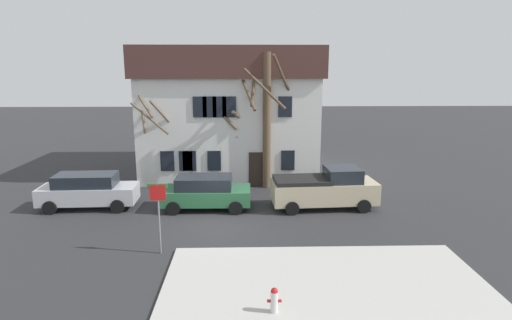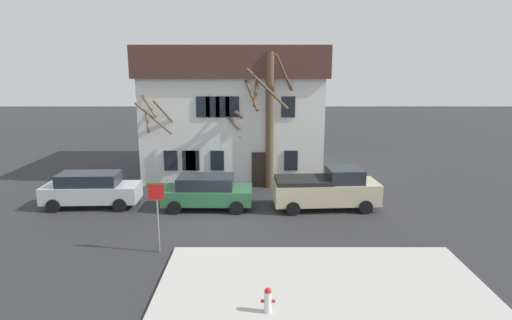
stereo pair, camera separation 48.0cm
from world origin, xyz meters
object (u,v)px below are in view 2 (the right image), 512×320
Objects in this scene: tree_bare_mid at (227,138)px; car_silver_wagon at (89,189)px; tree_bare_near at (157,136)px; pickup_truck_beige at (324,189)px; fire_hydrant at (266,300)px; car_green_wagon at (205,191)px; street_sign_pole at (155,204)px; building_main at (233,109)px; tree_bare_far at (267,115)px.

tree_bare_mid is 8.46m from car_silver_wagon.
car_silver_wagon is at bearing -122.48° from tree_bare_near.
pickup_truck_beige reaches higher than fire_hydrant.
car_green_wagon is 5.89× the size of fire_hydrant.
pickup_truck_beige is at bearing -42.91° from tree_bare_mid.
tree_bare_near reaches higher than street_sign_pole.
car_green_wagon is (-1.02, -8.52, -3.33)m from building_main.
tree_bare_mid reaches higher than fire_hydrant.
pickup_truck_beige reaches higher than car_silver_wagon.
car_green_wagon reaches higher than fire_hydrant.
tree_bare_near is at bearing -136.70° from building_main.
tree_bare_far reaches higher than fire_hydrant.
tree_bare_far is 5.80m from pickup_truck_beige.
building_main is at bearing 115.23° from tree_bare_far.
fire_hydrant is at bearing -66.30° from tree_bare_near.
building_main reaches higher than tree_bare_mid.
tree_bare_far is 10.39× the size of fire_hydrant.
street_sign_pole reaches higher than car_green_wagon.
fire_hydrant is 6.15m from street_sign_pole.
tree_bare_near is at bearing 57.52° from car_silver_wagon.
tree_bare_mid reaches higher than street_sign_pole.
car_green_wagon is 1.61× the size of street_sign_pole.
tree_bare_mid is at bearing 6.85° from tree_bare_near.
car_silver_wagon is (-2.65, -4.16, -2.07)m from tree_bare_near.
building_main is 1.46× the size of tree_bare_far.
building_main is at bearing 95.68° from fire_hydrant.
car_green_wagon is at bearing -96.83° from building_main.
car_green_wagon is at bearing -130.12° from tree_bare_far.
tree_bare_near is at bearing 101.96° from street_sign_pole.
fire_hydrant is at bearing -82.15° from tree_bare_mid.
tree_bare_mid is 1.94× the size of street_sign_pole.
street_sign_pole is (-4.51, -9.12, -2.41)m from tree_bare_far.
car_green_wagon is (5.99, -0.26, -0.04)m from car_silver_wagon.
tree_bare_mid is 7.38m from pickup_truck_beige.
building_main is 9.21m from car_green_wagon.
tree_bare_mid is 10.45m from street_sign_pole.
tree_bare_mid is (4.16, 0.50, -0.19)m from tree_bare_near.
building_main is 3.88m from tree_bare_mid.
tree_bare_near is 9.98m from street_sign_pole.
tree_bare_far is (2.41, -1.08, 1.55)m from tree_bare_mid.
car_green_wagon is 5.55m from street_sign_pole.
street_sign_pole is (-1.28, -5.29, 1.07)m from car_green_wagon.
street_sign_pole is at bearing -101.65° from tree_bare_mid.
tree_bare_near is (-4.36, -4.11, -1.21)m from building_main.
car_silver_wagon is 5.99m from car_green_wagon.
car_green_wagon is at bearing -179.62° from pickup_truck_beige.
car_green_wagon is at bearing -99.47° from tree_bare_mid.
car_silver_wagon is 7.34m from street_sign_pole.
car_green_wagon is (3.34, -4.42, -2.12)m from tree_bare_near.
building_main is at bearing 43.30° from tree_bare_near.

